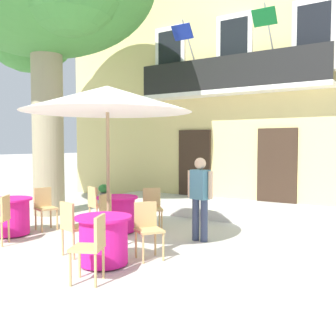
{
  "coord_description": "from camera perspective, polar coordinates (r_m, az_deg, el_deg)",
  "views": [
    {
      "loc": [
        4.33,
        -5.57,
        1.85
      ],
      "look_at": [
        -0.59,
        1.99,
        1.3
      ],
      "focal_mm": 41.34,
      "sensor_mm": 36.0,
      "label": 1
    }
  ],
  "objects": [
    {
      "name": "ground_plane",
      "position": [
        7.3,
        -4.7,
        -11.21
      ],
      "size": [
        120.0,
        120.0,
        0.0
      ],
      "primitive_type": "plane",
      "color": "beige"
    },
    {
      "name": "building_facade",
      "position": [
        13.5,
        13.18,
        11.48
      ],
      "size": [
        13.0,
        5.09,
        7.5
      ],
      "color": "#DBC67F",
      "rests_on": "ground"
    },
    {
      "name": "entrance_step_platform",
      "position": [
        10.65,
        7.18,
        -5.86
      ],
      "size": [
        6.98,
        2.23,
        0.25
      ],
      "primitive_type": "cube",
      "color": "silver",
      "rests_on": "ground"
    },
    {
      "name": "cafe_table_near_tree",
      "position": [
        6.09,
        -9.46,
        -10.42
      ],
      "size": [
        0.86,
        0.86,
        0.76
      ],
      "color": "#DB1984",
      "rests_on": "ground"
    },
    {
      "name": "cafe_chair_near_tree_0",
      "position": [
        6.35,
        -3.0,
        -8.53
      ],
      "size": [
        0.55,
        0.55,
        0.91
      ],
      "color": "tan",
      "rests_on": "ground"
    },
    {
      "name": "cafe_chair_near_tree_1",
      "position": [
        6.63,
        -13.86,
        -8.11
      ],
      "size": [
        0.47,
        0.47,
        0.91
      ],
      "color": "tan",
      "rests_on": "ground"
    },
    {
      "name": "cafe_chair_near_tree_2",
      "position": [
        5.34,
        -11.07,
        -10.9
      ],
      "size": [
        0.53,
        0.53,
        0.91
      ],
      "color": "tan",
      "rests_on": "ground"
    },
    {
      "name": "cafe_table_middle",
      "position": [
        8.54,
        -22.2,
        -6.6
      ],
      "size": [
        0.86,
        0.86,
        0.76
      ],
      "color": "#DB1984",
      "rests_on": "ground"
    },
    {
      "name": "cafe_chair_middle_0",
      "position": [
        8.84,
        -17.72,
        -5.27
      ],
      "size": [
        0.5,
        0.5,
        0.91
      ],
      "color": "tan",
      "rests_on": "ground"
    },
    {
      "name": "cafe_chair_middle_2",
      "position": [
        7.8,
        -23.56,
        -6.55
      ],
      "size": [
        0.56,
        0.56,
        0.91
      ],
      "color": "tan",
      "rests_on": "ground"
    },
    {
      "name": "cafe_table_front",
      "position": [
        8.25,
        -7.47,
        -6.71
      ],
      "size": [
        0.86,
        0.86,
        0.76
      ],
      "color": "#DB1984",
      "rests_on": "ground"
    },
    {
      "name": "cafe_chair_front_0",
      "position": [
        8.37,
        -2.34,
        -5.6
      ],
      "size": [
        0.57,
        0.57,
        0.91
      ],
      "color": "tan",
      "rests_on": "ground"
    },
    {
      "name": "cafe_chair_front_1",
      "position": [
        8.84,
        -10.45,
        -5.17
      ],
      "size": [
        0.5,
        0.5,
        0.91
      ],
      "color": "tan",
      "rests_on": "ground"
    },
    {
      "name": "cafe_chair_front_2",
      "position": [
        7.56,
        -9.88,
        -6.62
      ],
      "size": [
        0.46,
        0.46,
        0.91
      ],
      "color": "tan",
      "rests_on": "ground"
    },
    {
      "name": "cafe_umbrella",
      "position": [
        6.77,
        -8.93,
        9.9
      ],
      "size": [
        2.9,
        2.9,
        2.85
      ],
      "color": "#997A56",
      "rests_on": "ground"
    },
    {
      "name": "ground_planter_left",
      "position": [
        12.54,
        -9.44,
        -3.53
      ],
      "size": [
        0.35,
        0.35,
        0.58
      ],
      "color": "slate",
      "rests_on": "ground"
    },
    {
      "name": "pedestrian_near_entrance",
      "position": [
        7.41,
        4.75,
        -3.88
      ],
      "size": [
        0.53,
        0.29,
        1.6
      ],
      "color": "#384260",
      "rests_on": "ground"
    }
  ]
}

